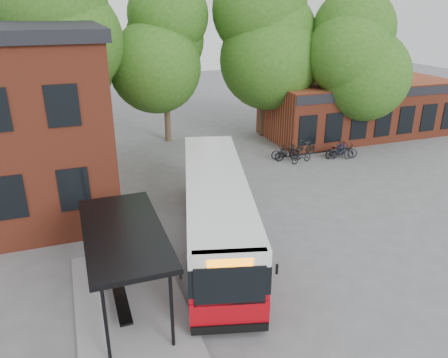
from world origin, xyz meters
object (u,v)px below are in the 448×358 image
object	(u,v)px
bicycle_0	(285,152)
bicycle_2	(301,157)
city_bus	(216,210)
bicycle_5	(341,152)
bicycle_1	(287,152)
bicycle_7	(340,149)
bicycle_3	(304,147)
bus_shelter	(127,269)
bicycle_6	(343,151)
bicycle_4	(335,150)

from	to	relation	value
bicycle_0	bicycle_2	world-z (taller)	bicycle_0
city_bus	bicycle_5	world-z (taller)	city_bus
bicycle_0	bicycle_1	bearing A→B (deg)	-173.85
bicycle_0	bicycle_7	bearing A→B (deg)	-96.10
bicycle_2	bicycle_3	distance (m)	1.81
bus_shelter	bicycle_3	world-z (taller)	bus_shelter
city_bus	bicycle_6	size ratio (longest dim) A/B	6.32
bicycle_1	bicycle_7	world-z (taller)	bicycle_1
bicycle_1	bicycle_4	size ratio (longest dim) A/B	0.93
bus_shelter	bicycle_2	size ratio (longest dim) A/B	4.49
bicycle_6	bicycle_7	xyz separation A→B (m)	(0.06, 0.41, -0.03)
city_bus	bicycle_4	bearing A→B (deg)	50.34
bicycle_3	bicycle_5	xyz separation A→B (m)	(1.68, -1.74, 0.02)
bicycle_5	bicycle_4	bearing A→B (deg)	29.47
bicycle_4	bicycle_7	xyz separation A→B (m)	(0.44, 0.05, -0.05)
bicycle_1	bicycle_7	distance (m)	3.70
bicycle_1	bicycle_4	bearing A→B (deg)	-100.55
bus_shelter	city_bus	distance (m)	5.05
bicycle_1	bicycle_5	distance (m)	3.50
bicycle_0	bicycle_5	bearing A→B (deg)	-105.89
city_bus	bicycle_0	size ratio (longest dim) A/B	6.39
bicycle_4	bicycle_6	world-z (taller)	bicycle_4
bicycle_0	bicycle_2	bearing A→B (deg)	-143.68
city_bus	bicycle_2	world-z (taller)	city_bus
bicycle_1	bicycle_6	world-z (taller)	bicycle_1
bicycle_1	bicycle_2	bearing A→B (deg)	-140.74
city_bus	bicycle_3	xyz separation A→B (m)	(9.27, 8.94, -0.98)
bicycle_0	bicycle_5	world-z (taller)	bicycle_5
bicycle_0	bicycle_4	world-z (taller)	bicycle_4
bicycle_0	bicycle_4	bearing A→B (deg)	-98.49
bicycle_7	bicycle_4	bearing A→B (deg)	73.64
bicycle_3	city_bus	bearing A→B (deg)	137.63
bus_shelter	bicycle_0	world-z (taller)	bus_shelter
bicycle_0	bicycle_1	distance (m)	0.36
city_bus	bicycle_6	world-z (taller)	city_bus
city_bus	bicycle_5	xyz separation A→B (m)	(10.95, 7.20, -0.96)
bicycle_5	bicycle_3	bearing A→B (deg)	60.80
bicycle_5	bicycle_6	xyz separation A→B (m)	(0.26, 0.15, -0.03)
bicycle_0	bicycle_1	xyz separation A→B (m)	(0.00, -0.36, 0.06)
bus_shelter	bicycle_7	world-z (taller)	bus_shelter
bicycle_6	bicycle_4	bearing A→B (deg)	64.30
bus_shelter	bicycle_4	xyz separation A→B (m)	(14.89, 10.72, -0.95)
bicycle_6	city_bus	bearing A→B (deg)	141.33
bus_shelter	bicycle_0	distance (m)	16.42
city_bus	bicycle_3	size ratio (longest dim) A/B	7.14
bicycle_2	bicycle_7	size ratio (longest dim) A/B	1.04
bicycle_0	bicycle_6	world-z (taller)	bicycle_6
bus_shelter	bicycle_4	world-z (taller)	bus_shelter
bicycle_6	bicycle_3	bearing A→B (deg)	68.72
city_bus	bicycle_1	bearing A→B (deg)	62.02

